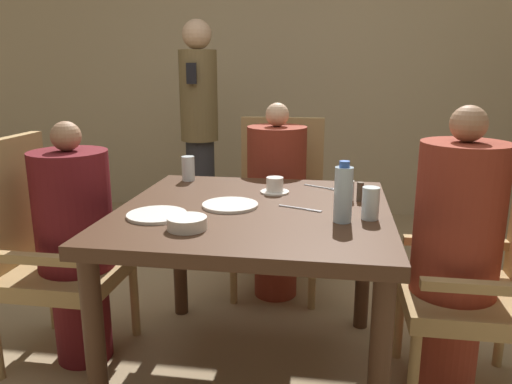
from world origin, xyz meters
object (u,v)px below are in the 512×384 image
(chair_left_side, at_px, (44,247))
(diner_in_left_chair, at_px, (76,242))
(water_bottle, at_px, (343,194))
(bowl_small, at_px, (187,223))
(glass_tall_near, at_px, (188,168))
(plate_main_right, at_px, (157,215))
(chair_right_side, at_px, (495,274))
(diner_in_right_chair, at_px, (455,254))
(standing_host, at_px, (199,125))
(chair_far_side, at_px, (279,201))
(plate_main_left, at_px, (230,205))
(diner_in_far_chair, at_px, (276,200))
(glass_tall_mid, at_px, (370,203))
(teacup_with_saucer, at_px, (275,186))

(chair_left_side, height_order, diner_in_left_chair, diner_in_left_chair)
(chair_left_side, relative_size, water_bottle, 4.45)
(bowl_small, xyz_separation_m, glass_tall_near, (-0.21, 0.73, 0.04))
(chair_left_side, relative_size, plate_main_right, 4.42)
(chair_right_side, relative_size, water_bottle, 4.45)
(diner_in_right_chair, bearing_deg, chair_right_side, 0.00)
(standing_host, bearing_deg, chair_far_side, -47.50)
(plate_main_left, height_order, plate_main_right, same)
(diner_in_right_chair, distance_m, plate_main_right, 1.13)
(chair_far_side, xyz_separation_m, diner_in_far_chair, (-0.00, -0.15, 0.04))
(chair_right_side, bearing_deg, bowl_small, -164.74)
(diner_in_far_chair, xyz_separation_m, plate_main_right, (-0.34, -0.95, 0.18))
(chair_right_side, height_order, bowl_small, chair_right_side)
(standing_host, distance_m, glass_tall_mid, 2.06)
(standing_host, distance_m, glass_tall_near, 1.26)
(chair_left_side, distance_m, plate_main_right, 0.65)
(teacup_with_saucer, bearing_deg, chair_left_side, -165.75)
(glass_tall_near, bearing_deg, standing_host, 102.75)
(chair_right_side, relative_size, glass_tall_near, 8.28)
(chair_right_side, xyz_separation_m, glass_tall_mid, (-0.48, -0.08, 0.28))
(bowl_small, relative_size, glass_tall_near, 1.15)
(chair_left_side, relative_size, bowl_small, 7.19)
(chair_right_side, height_order, teacup_with_saucer, chair_right_side)
(diner_in_left_chair, height_order, teacup_with_saucer, diner_in_left_chair)
(diner_in_left_chair, relative_size, plate_main_right, 4.77)
(chair_far_side, relative_size, glass_tall_near, 8.28)
(chair_left_side, height_order, glass_tall_near, chair_left_side)
(bowl_small, bearing_deg, diner_in_right_chair, 17.50)
(chair_right_side, distance_m, plate_main_left, 1.04)
(diner_in_far_chair, bearing_deg, chair_far_side, 90.00)
(chair_right_side, relative_size, plate_main_right, 4.42)
(chair_right_side, height_order, water_bottle, chair_right_side)
(glass_tall_near, bearing_deg, plate_main_right, -84.63)
(diner_in_far_chair, distance_m, bowl_small, 1.10)
(teacup_with_saucer, xyz_separation_m, glass_tall_near, (-0.45, 0.18, 0.03))
(diner_in_left_chair, distance_m, bowl_small, 0.69)
(standing_host, bearing_deg, plate_main_right, -79.65)
(diner_in_left_chair, height_order, diner_in_far_chair, diner_in_far_chair)
(plate_main_right, height_order, glass_tall_mid, glass_tall_mid)
(water_bottle, height_order, glass_tall_near, water_bottle)
(plate_main_right, bearing_deg, diner_in_left_chair, 158.10)
(chair_left_side, bearing_deg, chair_right_side, 0.00)
(chair_left_side, height_order, bowl_small, chair_left_side)
(diner_in_far_chair, bearing_deg, glass_tall_near, -138.63)
(chair_right_side, distance_m, bowl_small, 1.17)
(diner_in_far_chair, relative_size, teacup_with_saucer, 8.56)
(chair_far_side, relative_size, standing_host, 0.62)
(standing_host, height_order, glass_tall_mid, standing_host)
(plate_main_right, xyz_separation_m, bowl_small, (0.15, -0.13, 0.02))
(chair_far_side, xyz_separation_m, plate_main_right, (-0.34, -1.10, 0.23))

